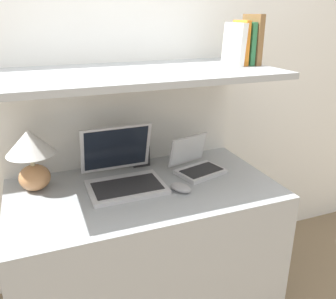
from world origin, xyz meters
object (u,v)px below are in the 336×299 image
(laptop_small, at_px, (196,164))
(book_orange, at_px, (241,43))
(router_box, at_px, (140,154))
(book_green, at_px, (246,44))
(laptop_large, at_px, (123,173))
(table_lamp, at_px, (31,153))
(book_brown, at_px, (252,40))
(book_white, at_px, (234,44))
(computer_mouse, at_px, (181,188))

(laptop_small, height_order, book_orange, book_orange)
(router_box, height_order, book_green, book_green)
(laptop_small, relative_size, book_green, 1.41)
(laptop_large, bearing_deg, table_lamp, 166.42)
(book_brown, height_order, book_orange, book_brown)
(book_brown, relative_size, book_white, 1.18)
(laptop_small, height_order, book_green, book_green)
(table_lamp, xyz_separation_m, computer_mouse, (0.64, -0.27, -0.17))
(table_lamp, xyz_separation_m, router_box, (0.55, 0.11, -0.12))
(laptop_small, bearing_deg, book_brown, -2.80)
(laptop_large, relative_size, book_brown, 1.54)
(table_lamp, xyz_separation_m, laptop_large, (0.40, -0.10, -0.13))
(book_brown, height_order, book_green, book_brown)
(book_white, bearing_deg, book_orange, -0.00)
(laptop_large, xyz_separation_m, book_orange, (0.61, -0.01, 0.60))
(laptop_large, xyz_separation_m, book_green, (0.65, -0.01, 0.59))
(laptop_large, xyz_separation_m, computer_mouse, (0.23, -0.17, -0.04))
(router_box, relative_size, book_white, 0.63)
(computer_mouse, bearing_deg, book_white, 25.74)
(table_lamp, xyz_separation_m, book_green, (1.05, -0.10, 0.46))
(computer_mouse, relative_size, book_brown, 0.56)
(book_green, bearing_deg, laptop_large, 179.47)
(laptop_large, bearing_deg, router_box, 53.86)
(table_lamp, distance_m, book_orange, 1.12)
(table_lamp, relative_size, book_brown, 1.27)
(laptop_small, distance_m, book_white, 0.63)
(book_green, bearing_deg, book_white, 180.00)
(computer_mouse, bearing_deg, laptop_small, 47.01)
(table_lamp, bearing_deg, book_orange, -5.80)
(book_orange, bearing_deg, book_brown, 0.00)
(router_box, bearing_deg, book_white, -25.99)
(laptop_large, height_order, book_green, book_green)
(book_brown, xyz_separation_m, book_green, (-0.03, 0.00, -0.02))
(book_white, bearing_deg, book_brown, -0.00)
(computer_mouse, height_order, book_white, book_white)
(computer_mouse, xyz_separation_m, book_green, (0.41, 0.17, 0.63))
(laptop_large, bearing_deg, book_green, -0.53)
(book_white, bearing_deg, book_green, -0.00)
(book_brown, bearing_deg, book_white, 180.00)
(laptop_large, bearing_deg, book_brown, -0.51)
(book_green, height_order, book_orange, book_orange)
(book_orange, bearing_deg, computer_mouse, -156.42)
(router_box, relative_size, book_green, 0.62)
(laptop_small, bearing_deg, book_green, -3.15)
(book_orange, bearing_deg, laptop_small, 176.36)
(book_brown, relative_size, book_orange, 1.13)
(table_lamp, distance_m, computer_mouse, 0.71)
(book_brown, bearing_deg, laptop_large, 179.49)
(computer_mouse, height_order, book_green, book_green)
(table_lamp, xyz_separation_m, book_orange, (1.01, -0.10, 0.47))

